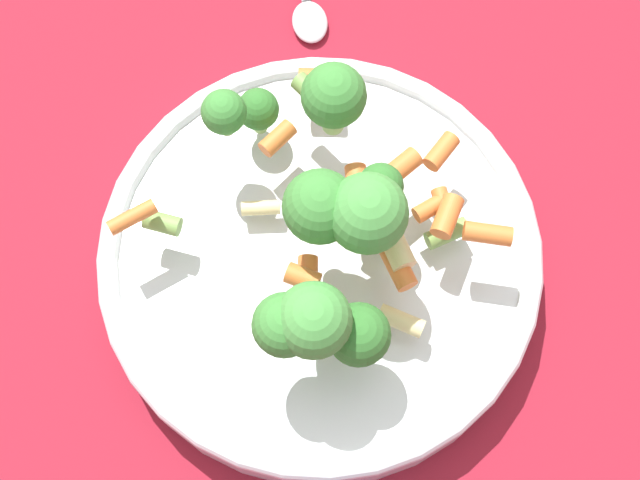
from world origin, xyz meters
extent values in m
plane|color=maroon|center=(0.00, 0.00, 0.00)|extent=(3.00, 3.00, 0.00)
cylinder|color=silver|center=(0.00, 0.00, 0.02)|extent=(0.28, 0.28, 0.04)
torus|color=silver|center=(0.00, 0.00, 0.04)|extent=(0.28, 0.28, 0.01)
cylinder|color=#8CB766|center=(0.09, 0.02, 0.05)|extent=(0.01, 0.01, 0.01)
sphere|color=#33722D|center=(0.09, 0.02, 0.07)|extent=(0.03, 0.03, 0.03)
cylinder|color=#8CB766|center=(0.08, 0.04, 0.08)|extent=(0.01, 0.01, 0.01)
sphere|color=#3D8438|center=(0.08, 0.04, 0.10)|extent=(0.03, 0.03, 0.03)
cylinder|color=#8CB766|center=(0.00, 0.00, 0.08)|extent=(0.01, 0.01, 0.02)
sphere|color=#3D8438|center=(0.00, 0.00, 0.11)|extent=(0.04, 0.04, 0.04)
cylinder|color=#8CB766|center=(0.07, -0.02, 0.08)|extent=(0.01, 0.01, 0.02)
sphere|color=#3D8438|center=(0.07, -0.02, 0.11)|extent=(0.04, 0.04, 0.04)
cylinder|color=#8CB766|center=(-0.05, 0.01, 0.06)|extent=(0.01, 0.01, 0.01)
sphere|color=#3D8438|center=(-0.05, 0.01, 0.08)|extent=(0.03, 0.03, 0.03)
cylinder|color=#8CB766|center=(-0.07, -0.01, 0.06)|extent=(0.01, 0.01, 0.02)
sphere|color=#33722D|center=(-0.07, -0.01, 0.09)|extent=(0.04, 0.04, 0.04)
cylinder|color=#8CB766|center=(0.01, -0.04, 0.08)|extent=(0.01, 0.01, 0.01)
sphere|color=#33722D|center=(0.01, -0.04, 0.10)|extent=(0.03, 0.03, 0.03)
cylinder|color=#8CB766|center=(-0.01, -0.02, 0.09)|extent=(0.02, 0.02, 0.02)
sphere|color=#479342|center=(-0.01, -0.02, 0.12)|extent=(0.05, 0.05, 0.05)
cylinder|color=#8CB766|center=(-0.06, 0.03, 0.08)|extent=(0.01, 0.01, 0.01)
sphere|color=#3D8438|center=(-0.06, 0.03, 0.10)|extent=(0.04, 0.04, 0.04)
cylinder|color=#8CB766|center=(-0.06, 0.02, 0.08)|extent=(0.01, 0.01, 0.02)
sphere|color=#479342|center=(-0.06, 0.02, 0.11)|extent=(0.04, 0.04, 0.04)
cylinder|color=orange|center=(0.10, -0.02, 0.07)|extent=(0.02, 0.02, 0.01)
cylinder|color=orange|center=(-0.02, 0.01, 0.06)|extent=(0.03, 0.02, 0.01)
cylinder|color=orange|center=(-0.03, -0.09, 0.08)|extent=(0.02, 0.03, 0.01)
cylinder|color=orange|center=(0.03, 0.10, 0.08)|extent=(0.02, 0.03, 0.01)
cylinder|color=orange|center=(0.00, -0.08, 0.07)|extent=(0.02, 0.01, 0.01)
cylinder|color=orange|center=(0.01, -0.03, 0.07)|extent=(0.03, 0.03, 0.01)
cylinder|color=#729E4C|center=(0.03, 0.09, 0.07)|extent=(0.02, 0.02, 0.01)
cylinder|color=#729E4C|center=(-0.01, -0.08, 0.05)|extent=(0.02, 0.03, 0.01)
cylinder|color=orange|center=(0.03, -0.06, 0.08)|extent=(0.02, 0.03, 0.01)
cylinder|color=beige|center=(-0.06, -0.03, 0.06)|extent=(0.03, 0.03, 0.01)
cylinder|color=orange|center=(0.00, -0.07, 0.07)|extent=(0.02, 0.02, 0.01)
cylinder|color=orange|center=(-0.01, -0.07, 0.08)|extent=(0.03, 0.03, 0.01)
cylinder|color=beige|center=(0.03, 0.03, 0.05)|extent=(0.01, 0.03, 0.01)
cylinder|color=#729E4C|center=(0.00, -0.04, 0.05)|extent=(0.03, 0.01, 0.01)
cylinder|color=orange|center=(-0.03, 0.02, 0.08)|extent=(0.02, 0.02, 0.01)
cylinder|color=orange|center=(0.02, -0.03, 0.07)|extent=(0.03, 0.02, 0.01)
cylinder|color=beige|center=(-0.02, -0.04, 0.08)|extent=(0.03, 0.02, 0.01)
cylinder|color=orange|center=(0.03, -0.08, 0.08)|extent=(0.02, 0.03, 0.01)
cylinder|color=orange|center=(-0.03, -0.04, 0.07)|extent=(0.03, 0.02, 0.01)
cylinder|color=orange|center=(0.07, 0.01, 0.07)|extent=(0.02, 0.03, 0.01)
cylinder|color=#729E4C|center=(0.08, -0.02, 0.09)|extent=(0.03, 0.03, 0.01)
ellipsoid|color=silver|center=(0.19, -0.04, 0.01)|extent=(0.04, 0.03, 0.01)
camera|label=1|loc=(-0.18, 0.04, 0.57)|focal=50.00mm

